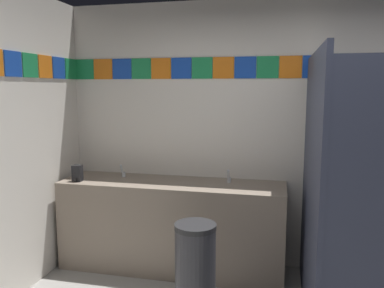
# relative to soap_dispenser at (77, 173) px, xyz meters

# --- Properties ---
(wall_back) EXTENTS (4.23, 0.09, 2.62)m
(wall_back) POSITION_rel_soap_dispenser_xyz_m (1.88, 0.50, 0.36)
(wall_back) COLOR silver
(wall_back) RESTS_ON ground_plane
(vanity_counter) EXTENTS (2.17, 0.58, 0.87)m
(vanity_counter) POSITION_rel_soap_dispenser_xyz_m (0.91, 0.17, -0.51)
(vanity_counter) COLOR gray
(vanity_counter) RESTS_ON ground_plane
(faucet_left) EXTENTS (0.04, 0.10, 0.14)m
(faucet_left) POSITION_rel_soap_dispenser_xyz_m (0.36, 0.26, -0.03)
(faucet_left) COLOR silver
(faucet_left) RESTS_ON vanity_counter
(faucet_right) EXTENTS (0.04, 0.10, 0.14)m
(faucet_right) POSITION_rel_soap_dispenser_xyz_m (1.45, 0.26, -0.03)
(faucet_right) COLOR silver
(faucet_right) RESTS_ON vanity_counter
(soap_dispenser) EXTENTS (0.09, 0.09, 0.16)m
(soap_dispenser) POSITION_rel_soap_dispenser_xyz_m (0.00, 0.00, 0.00)
(soap_dispenser) COLOR black
(soap_dispenser) RESTS_ON vanity_counter
(stall_divider) EXTENTS (0.92, 1.58, 2.04)m
(stall_divider) POSITION_rel_soap_dispenser_xyz_m (2.32, -0.60, 0.07)
(stall_divider) COLOR #33384C
(stall_divider) RESTS_ON ground_plane
(toilet) EXTENTS (0.39, 0.49, 0.74)m
(toilet) POSITION_rel_soap_dispenser_xyz_m (2.75, -0.04, -0.65)
(toilet) COLOR white
(toilet) RESTS_ON ground_plane
(trash_bin) EXTENTS (0.32, 0.32, 0.75)m
(trash_bin) POSITION_rel_soap_dispenser_xyz_m (1.31, -0.58, -0.58)
(trash_bin) COLOR #333338
(trash_bin) RESTS_ON ground_plane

